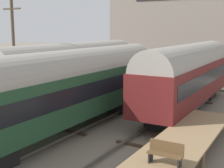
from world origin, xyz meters
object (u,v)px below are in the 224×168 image
Objects in this scene: train_car_maroon at (189,73)px; utility_pole at (14,50)px; train_car_grey at (73,69)px; bench at (166,152)px; train_car_green at (69,86)px.

utility_pole is (-12.29, -6.08, 1.69)m from train_car_maroon.
train_car_maroon is (9.40, 2.22, 0.00)m from train_car_grey.
utility_pole is at bearing 156.88° from bench.
train_car_maroon is 0.83× the size of train_car_green.
train_car_green is 2.13× the size of utility_pole.
train_car_grey is 0.89× the size of train_car_green.
utility_pole is (-7.59, 2.79, 1.70)m from train_car_green.
bench is at bearing -23.12° from utility_pole.
bench is at bearing -25.93° from train_car_green.
bench is at bearing -40.12° from train_car_grey.
bench is (7.55, -3.67, -1.39)m from train_car_green.
train_car_grey is 1.89× the size of utility_pole.
train_car_grey is 16.08m from bench.
train_car_green is at bearing -20.21° from utility_pole.
train_car_grey reaches higher than bench.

